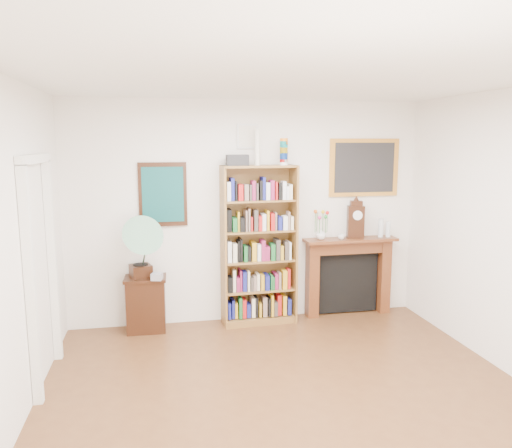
{
  "coord_description": "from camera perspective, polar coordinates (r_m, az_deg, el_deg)",
  "views": [
    {
      "loc": [
        -1.12,
        -3.67,
        2.28
      ],
      "look_at": [
        -0.07,
        1.6,
        1.4
      ],
      "focal_mm": 35.0,
      "sensor_mm": 36.0,
      "label": 1
    }
  ],
  "objects": [
    {
      "name": "small_picture",
      "position": [
        6.25,
        -0.97,
        9.99
      ],
      "size": [
        0.26,
        0.04,
        0.3
      ],
      "color": "white",
      "rests_on": "back_wall"
    },
    {
      "name": "gramophone",
      "position": [
        5.98,
        -13.2,
        -2.15
      ],
      "size": [
        0.62,
        0.7,
        0.78
      ],
      "rotation": [
        0.0,
        0.0,
        0.29
      ],
      "color": "black",
      "rests_on": "side_cabinet"
    },
    {
      "name": "door_casing",
      "position": [
        5.09,
        -23.37,
        -2.99
      ],
      "size": [
        0.08,
        1.02,
        2.17
      ],
      "color": "white",
      "rests_on": "left_wall"
    },
    {
      "name": "cd_stack",
      "position": [
        6.02,
        -11.26,
        -5.91
      ],
      "size": [
        0.15,
        0.15,
        0.08
      ],
      "primitive_type": "cube",
      "rotation": [
        0.0,
        0.0,
        -0.28
      ],
      "color": "silver",
      "rests_on": "side_cabinet"
    },
    {
      "name": "teacup",
      "position": [
        6.52,
        9.71,
        -1.44
      ],
      "size": [
        0.1,
        0.1,
        0.07
      ],
      "primitive_type": "imported",
      "rotation": [
        0.0,
        0.0,
        0.14
      ],
      "color": "silver",
      "rests_on": "fireplace"
    },
    {
      "name": "bookshelf",
      "position": [
        6.22,
        0.34,
        -1.41
      ],
      "size": [
        0.94,
        0.37,
        2.3
      ],
      "rotation": [
        0.0,
        0.0,
        0.05
      ],
      "color": "brown",
      "rests_on": "floor"
    },
    {
      "name": "bottle_left",
      "position": [
        6.79,
        14.07,
        -0.44
      ],
      "size": [
        0.07,
        0.07,
        0.24
      ],
      "primitive_type": "cylinder",
      "color": "silver",
      "rests_on": "fireplace"
    },
    {
      "name": "room",
      "position": [
        3.93,
        5.58,
        -3.65
      ],
      "size": [
        4.51,
        5.01,
        2.81
      ],
      "color": "#543019",
      "rests_on": "ground"
    },
    {
      "name": "mantel_clock",
      "position": [
        6.63,
        11.32,
        0.44
      ],
      "size": [
        0.23,
        0.15,
        0.49
      ],
      "rotation": [
        0.0,
        0.0,
        -0.19
      ],
      "color": "black",
      "rests_on": "fireplace"
    },
    {
      "name": "fireplace",
      "position": [
        6.77,
        10.47,
        -5.15
      ],
      "size": [
        1.23,
        0.31,
        1.04
      ],
      "rotation": [
        0.0,
        0.0,
        0.02
      ],
      "color": "#552513",
      "rests_on": "floor"
    },
    {
      "name": "teal_poster",
      "position": [
        6.18,
        -10.59,
        3.34
      ],
      "size": [
        0.58,
        0.04,
        0.78
      ],
      "color": "black",
      "rests_on": "back_wall"
    },
    {
      "name": "side_cabinet",
      "position": [
        6.28,
        -12.45,
        -8.91
      ],
      "size": [
        0.51,
        0.38,
        0.68
      ],
      "primitive_type": "cube",
      "rotation": [
        0.0,
        0.0,
        -0.03
      ],
      "color": "black",
      "rests_on": "floor"
    },
    {
      "name": "gilt_painting",
      "position": [
        6.71,
        12.26,
        6.32
      ],
      "size": [
        0.95,
        0.04,
        0.75
      ],
      "color": "gold",
      "rests_on": "back_wall"
    },
    {
      "name": "flower_vase",
      "position": [
        6.48,
        7.43,
        -1.15
      ],
      "size": [
        0.17,
        0.17,
        0.14
      ],
      "primitive_type": "imported",
      "rotation": [
        0.0,
        0.0,
        -0.36
      ],
      "color": "silver",
      "rests_on": "fireplace"
    },
    {
      "name": "bottle_right",
      "position": [
        6.81,
        14.87,
        -0.61
      ],
      "size": [
        0.06,
        0.06,
        0.2
      ],
      "primitive_type": "cylinder",
      "color": "silver",
      "rests_on": "fireplace"
    }
  ]
}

